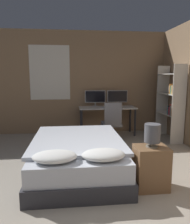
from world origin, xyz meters
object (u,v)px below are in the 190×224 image
at_px(bed, 78,155).
at_px(nightstand, 151,168).
at_px(computer_mouse, 120,107).
at_px(office_chair, 112,127).
at_px(desk, 107,111).
at_px(bedside_lamp, 152,134).
at_px(keyboard, 109,108).
at_px(monitor_right, 117,97).
at_px(bookshelf, 172,100).
at_px(monitor_left, 95,97).

xyz_separation_m(bed, nightstand, (0.97, -0.66, 0.03)).
bearing_deg(computer_mouse, office_chair, -118.73).
distance_m(bed, desk, 2.39).
xyz_separation_m(bedside_lamp, keyboard, (-0.12, 2.69, -0.03)).
distance_m(nightstand, monitor_right, 3.12).
height_order(bedside_lamp, monitor_right, monitor_right).
distance_m(bed, nightstand, 1.17).
bearing_deg(keyboard, bed, -112.61).
bearing_deg(bookshelf, keyboard, 160.87).
distance_m(desk, keyboard, 0.20).
xyz_separation_m(monitor_right, bookshelf, (1.13, -0.85, -0.00)).
bearing_deg(monitor_left, keyboard, -49.76).
distance_m(desk, bookshelf, 1.61).
height_order(desk, office_chair, office_chair).
distance_m(monitor_left, office_chair, 1.13).
distance_m(nightstand, bookshelf, 2.64).
height_order(nightstand, keyboard, keyboard).
xyz_separation_m(monitor_left, monitor_right, (0.60, 0.00, 0.00)).
xyz_separation_m(nightstand, bookshelf, (1.31, 2.19, 0.68)).
height_order(bedside_lamp, desk, bedside_lamp).
bearing_deg(office_chair, bed, -119.28).
relative_size(desk, office_chair, 1.55).
height_order(bed, monitor_right, monitor_right).
bearing_deg(keyboard, office_chair, -91.81).
bearing_deg(office_chair, monitor_left, 107.27).
bearing_deg(bed, nightstand, -34.42).
bearing_deg(bed, desk, 69.03).
xyz_separation_m(keyboard, computer_mouse, (0.29, 0.00, 0.01)).
bearing_deg(monitor_right, nightstand, -93.32).
bearing_deg(office_chair, bedside_lamp, -86.25).
distance_m(computer_mouse, bookshelf, 1.27).
height_order(bed, bedside_lamp, bedside_lamp).
relative_size(bedside_lamp, monitor_right, 0.57).
bearing_deg(nightstand, monitor_right, 86.68).
relative_size(nightstand, computer_mouse, 8.37).
bearing_deg(nightstand, monitor_left, 97.89).
relative_size(monitor_left, bookshelf, 0.31).
bearing_deg(nightstand, bookshelf, 59.24).
bearing_deg(bedside_lamp, keyboard, 92.61).
bearing_deg(bookshelf, computer_mouse, 156.57).
distance_m(bedside_lamp, desk, 2.87).
bearing_deg(computer_mouse, desk, 148.50).
xyz_separation_m(bed, keyboard, (0.84, 2.03, 0.47)).
height_order(bed, office_chair, office_chair).
distance_m(desk, monitor_left, 0.49).
bearing_deg(bookshelf, bedside_lamp, -120.76).
relative_size(bed, computer_mouse, 29.32).
xyz_separation_m(monitor_left, bookshelf, (1.73, -0.85, -0.00)).
distance_m(desk, computer_mouse, 0.35).
bearing_deg(office_chair, monitor_right, 70.74).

